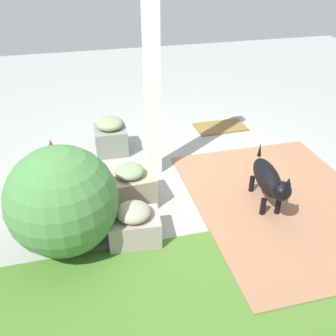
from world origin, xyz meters
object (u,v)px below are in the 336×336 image
porch_pillar (152,67)px  round_shrub (62,201)px  stone_planter_mid (131,187)px  dog (269,180)px  stone_planter_far (134,224)px  terracotta_pot_spiky (54,164)px  stone_planter_nearest (111,136)px  doormat (220,127)px

porch_pillar → round_shrub: bearing=45.9°
stone_planter_mid → dog: size_ratio=0.62×
stone_planter_far → round_shrub: round_shrub is taller
terracotta_pot_spiky → stone_planter_nearest: bearing=-136.6°
stone_planter_mid → dog: 1.39m
stone_planter_nearest → stone_planter_far: stone_planter_nearest is taller
stone_planter_nearest → stone_planter_far: size_ratio=0.95×
stone_planter_far → round_shrub: (0.59, -0.09, 0.30)m
stone_planter_far → stone_planter_mid: bearing=-96.5°
doormat → stone_planter_far: bearing=51.6°
stone_planter_far → dog: size_ratio=0.61×
round_shrub → terracotta_pot_spiky: 1.03m
round_shrub → doormat: round_shrub is taller
stone_planter_mid → terracotta_pot_spiky: (0.75, -0.53, 0.07)m
terracotta_pot_spiky → doormat: terracotta_pot_spiky is taller
terracotta_pot_spiky → doormat: bearing=-157.5°
round_shrub → stone_planter_mid: bearing=-144.1°
stone_planter_far → terracotta_pot_spiky: terracotta_pot_spiky is taller
stone_planter_mid → terracotta_pot_spiky: terracotta_pot_spiky is taller
stone_planter_nearest → stone_planter_mid: bearing=92.8°
dog → doormat: bearing=-97.0°
stone_planter_nearest → round_shrub: (0.60, 1.65, 0.26)m
stone_planter_nearest → dog: 2.10m
stone_planter_nearest → stone_planter_mid: (-0.06, 1.18, -0.02)m
stone_planter_nearest → stone_planter_far: bearing=89.8°
dog → doormat: dog is taller
stone_planter_far → round_shrub: bearing=-9.1°
dog → stone_planter_far: bearing=7.0°
stone_planter_far → dog: (-1.40, -0.17, 0.14)m
porch_pillar → terracotta_pot_spiky: bearing=2.8°
stone_planter_far → doormat: bearing=-128.4°
terracotta_pot_spiky → doormat: size_ratio=0.82×
porch_pillar → round_shrub: (1.02, 1.06, -0.76)m
stone_planter_nearest → stone_planter_mid: 1.18m
doormat → round_shrub: bearing=41.5°
dog → stone_planter_mid: bearing=-16.5°
dog → stone_planter_nearest: bearing=-48.6°
terracotta_pot_spiky → dog: terracotta_pot_spiky is taller
porch_pillar → doormat: 1.93m
stone_planter_nearest → terracotta_pot_spiky: terracotta_pot_spiky is taller
stone_planter_mid → round_shrub: bearing=35.9°
terracotta_pot_spiky → dog: bearing=156.0°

